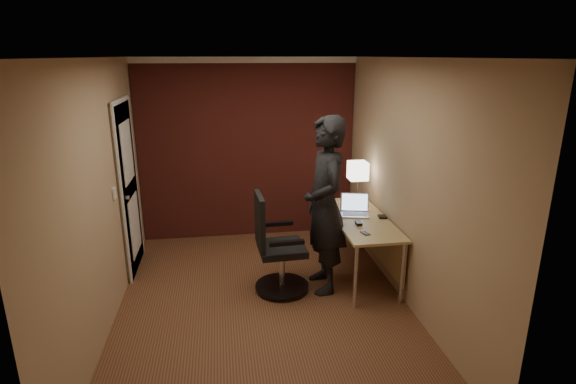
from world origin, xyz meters
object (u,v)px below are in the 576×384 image
Objects in this scene: desk at (366,228)px; laptop at (355,208)px; desk_lamp at (358,171)px; mouse at (359,223)px; phone at (365,233)px; office_chair at (275,250)px; person at (325,206)px; wallet at (382,217)px.

desk is 0.26m from laptop.
desk_lamp is 0.85m from mouse.
phone is (-0.20, -0.99, -0.41)m from desk_lamp.
desk_lamp is (0.03, 0.51, 0.55)m from desk.
desk_lamp is at bearing 69.61° from laptop.
mouse is 0.09× the size of office_chair.
phone is 0.06× the size of person.
desk_lamp reaches higher than wallet.
wallet is at bearing -33.17° from laptop.
mouse is 0.05× the size of person.
mouse is at bearing -152.82° from wallet.
desk is 1.36× the size of office_chair.
desk is 0.69m from person.
laptop is 0.59m from person.
laptop reaches higher than desk.
mouse is at bearing -105.09° from desk_lamp.
desk is 3.92× the size of laptop.
mouse reaches higher than wallet.
wallet is at bearing 37.79° from phone.
person reaches higher than desk_lamp.
desk_lamp is at bearing 138.21° from person.
wallet is 0.06× the size of person.
desk_lamp is at bearing 76.53° from mouse.
desk is at bearing 166.86° from wallet.
mouse is 0.45m from person.
person is (-0.39, 0.00, 0.22)m from mouse.
laptop reaches higher than phone.
mouse is at bearing -126.92° from desk.
office_chair reaches higher than wallet.
laptop is 0.34m from wallet.
mouse is 0.87× the size of phone.
wallet is (0.18, -0.04, 0.14)m from desk.
desk_lamp is 0.28× the size of person.
desk_lamp is 0.53m from laptop.
wallet is 1.30m from office_chair.
phone is at bearing -101.68° from desk_lamp.
desk_lamp is 5.35× the size of mouse.
person is at bearing -166.65° from wallet.
phone is (-0.17, -0.48, 0.13)m from desk.
wallet is 0.10× the size of office_chair.
desk_lamp is 0.70m from wallet.
office_chair is at bearing -172.10° from wallet.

